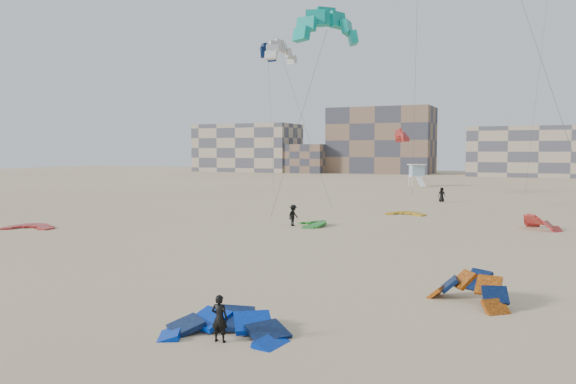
% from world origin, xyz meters
% --- Properties ---
extents(ground, '(320.00, 320.00, 0.00)m').
position_xyz_m(ground, '(0.00, 0.00, 0.00)').
color(ground, '#CCB489').
rests_on(ground, ground).
extents(kite_ground_blue, '(5.21, 5.40, 2.51)m').
position_xyz_m(kite_ground_blue, '(0.97, -2.68, 0.00)').
color(kite_ground_blue, '#002EBD').
rests_on(kite_ground_blue, ground).
extents(kite_ground_orange, '(4.63, 4.66, 3.37)m').
position_xyz_m(kite_ground_orange, '(8.12, 5.05, 0.00)').
color(kite_ground_orange, orange).
rests_on(kite_ground_orange, ground).
extents(kite_ground_red, '(4.91, 5.05, 0.76)m').
position_xyz_m(kite_ground_red, '(-27.09, 13.61, 0.00)').
color(kite_ground_red, '#AD1A2F').
rests_on(kite_ground_red, ground).
extents(kite_ground_green, '(4.85, 4.76, 1.36)m').
position_xyz_m(kite_ground_green, '(-6.87, 24.65, 0.00)').
color(kite_ground_green, '#257D20').
rests_on(kite_ground_green, ground).
extents(kite_ground_red_far, '(4.97, 4.94, 3.51)m').
position_xyz_m(kite_ground_red_far, '(10.82, 30.28, 0.00)').
color(kite_ground_red_far, '#AD1A2F').
rests_on(kite_ground_red_far, ground).
extents(kite_ground_yellow, '(3.56, 3.75, 0.68)m').
position_xyz_m(kite_ground_yellow, '(-1.39, 35.94, 0.00)').
color(kite_ground_yellow, gold).
rests_on(kite_ground_yellow, ground).
extents(kitesurfer_main, '(0.62, 0.44, 1.59)m').
position_xyz_m(kitesurfer_main, '(1.13, -3.22, 0.79)').
color(kitesurfer_main, black).
rests_on(kitesurfer_main, ground).
extents(kitesurfer_c, '(0.87, 1.26, 1.79)m').
position_xyz_m(kitesurfer_c, '(-8.15, 23.87, 0.90)').
color(kitesurfer_c, black).
rests_on(kitesurfer_c, ground).
extents(kitesurfer_e, '(1.02, 0.85, 1.80)m').
position_xyz_m(kitesurfer_e, '(-0.36, 51.36, 0.90)').
color(kitesurfer_e, black).
rests_on(kitesurfer_e, ground).
extents(kite_fly_teal_a, '(9.13, 6.63, 15.06)m').
position_xyz_m(kite_fly_teal_a, '(-2.84, 17.47, 14.49)').
color(kite_fly_teal_a, '#0CA48E').
rests_on(kite_fly_teal_a, ground).
extents(kite_fly_grey, '(8.31, 4.67, 16.26)m').
position_xyz_m(kite_fly_grey, '(-12.99, 31.81, 15.82)').
color(kite_fly_grey, white).
rests_on(kite_fly_grey, ground).
extents(kite_fly_navy, '(5.62, 7.24, 19.87)m').
position_xyz_m(kite_fly_navy, '(-23.56, 50.26, 19.39)').
color(kite_fly_navy, '#0B2046').
rests_on(kite_fly_navy, ground).
extents(kite_fly_red, '(7.50, 4.81, 8.60)m').
position_xyz_m(kite_fly_red, '(-7.55, 60.62, 8.24)').
color(kite_fly_red, '#AD1A2F').
rests_on(kite_fly_red, ground).
extents(lifeguard_tower_far, '(3.72, 5.83, 3.88)m').
position_xyz_m(lifeguard_tower_far, '(-9.37, 80.74, 1.93)').
color(lifeguard_tower_far, white).
rests_on(lifeguard_tower_far, ground).
extents(condo_west_a, '(30.00, 15.00, 14.00)m').
position_xyz_m(condo_west_a, '(-70.00, 130.00, 7.00)').
color(condo_west_a, tan).
rests_on(condo_west_a, ground).
extents(condo_west_b, '(28.00, 14.00, 18.00)m').
position_xyz_m(condo_west_b, '(-30.00, 134.00, 9.00)').
color(condo_west_b, brown).
rests_on(condo_west_b, ground).
extents(condo_mid, '(32.00, 16.00, 12.00)m').
position_xyz_m(condo_mid, '(10.00, 130.00, 6.00)').
color(condo_mid, tan).
rests_on(condo_mid, ground).
extents(condo_fill_left, '(12.00, 10.00, 8.00)m').
position_xyz_m(condo_fill_left, '(-50.00, 128.00, 4.00)').
color(condo_fill_left, brown).
rests_on(condo_fill_left, ground).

